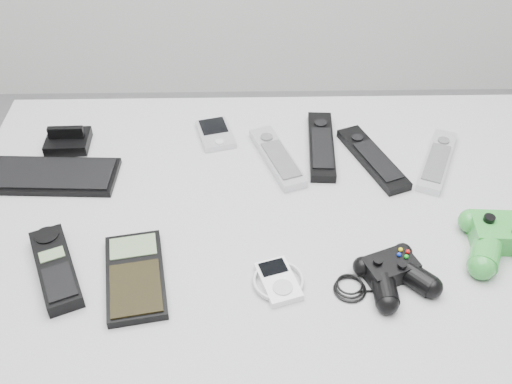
{
  "coord_description": "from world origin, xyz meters",
  "views": [
    {
      "loc": [
        -0.08,
        -0.77,
        1.58
      ],
      "look_at": [
        -0.06,
        0.08,
        0.83
      ],
      "focal_mm": 42.0,
      "sensor_mm": 36.0,
      "label": 1
    }
  ],
  "objects_px": {
    "cordless_handset": "(56,268)",
    "controller_green": "(506,238)",
    "controller_black": "(394,272)",
    "desk": "(274,234)",
    "remote_black_b": "(373,158)",
    "remote_silver_b": "(438,160)",
    "remote_black_a": "(321,145)",
    "pda_keyboard": "(52,175)",
    "calculator": "(135,276)",
    "pda": "(216,133)",
    "mp3_player": "(278,281)",
    "remote_silver_a": "(277,157)"
  },
  "relations": [
    {
      "from": "cordless_handset",
      "to": "controller_green",
      "type": "height_order",
      "value": "controller_green"
    },
    {
      "from": "controller_black",
      "to": "desk",
      "type": "bearing_deg",
      "value": 114.52
    },
    {
      "from": "controller_black",
      "to": "remote_black_b",
      "type": "bearing_deg",
      "value": 64.94
    },
    {
      "from": "remote_silver_b",
      "to": "remote_black_a",
      "type": "bearing_deg",
      "value": -168.87
    },
    {
      "from": "pda_keyboard",
      "to": "calculator",
      "type": "height_order",
      "value": "calculator"
    },
    {
      "from": "pda_keyboard",
      "to": "pda",
      "type": "height_order",
      "value": "pda"
    },
    {
      "from": "remote_silver_b",
      "to": "mp3_player",
      "type": "bearing_deg",
      "value": -113.36
    },
    {
      "from": "remote_black_b",
      "to": "mp3_player",
      "type": "relative_size",
      "value": 2.34
    },
    {
      "from": "pda",
      "to": "controller_black",
      "type": "distance_m",
      "value": 0.52
    },
    {
      "from": "pda",
      "to": "cordless_handset",
      "type": "relative_size",
      "value": 0.58
    },
    {
      "from": "remote_black_b",
      "to": "calculator",
      "type": "distance_m",
      "value": 0.54
    },
    {
      "from": "desk",
      "to": "remote_silver_b",
      "type": "bearing_deg",
      "value": 20.39
    },
    {
      "from": "desk",
      "to": "pda_keyboard",
      "type": "bearing_deg",
      "value": 167.81
    },
    {
      "from": "cordless_handset",
      "to": "mp3_player",
      "type": "relative_size",
      "value": 1.99
    },
    {
      "from": "remote_black_a",
      "to": "mp3_player",
      "type": "xyz_separation_m",
      "value": [
        -0.11,
        -0.37,
        -0.0
      ]
    },
    {
      "from": "desk",
      "to": "cordless_handset",
      "type": "bearing_deg",
      "value": -157.64
    },
    {
      "from": "pda",
      "to": "mp3_player",
      "type": "bearing_deg",
      "value": -88.99
    },
    {
      "from": "pda",
      "to": "controller_green",
      "type": "bearing_deg",
      "value": -48.28
    },
    {
      "from": "controller_green",
      "to": "cordless_handset",
      "type": "bearing_deg",
      "value": -173.03
    },
    {
      "from": "pda",
      "to": "remote_black_b",
      "type": "bearing_deg",
      "value": -30.9
    },
    {
      "from": "pda_keyboard",
      "to": "calculator",
      "type": "bearing_deg",
      "value": -50.13
    },
    {
      "from": "remote_black_a",
      "to": "remote_silver_b",
      "type": "xyz_separation_m",
      "value": [
        0.23,
        -0.06,
        -0.0
      ]
    },
    {
      "from": "remote_black_a",
      "to": "controller_green",
      "type": "xyz_separation_m",
      "value": [
        0.29,
        -0.29,
        0.02
      ]
    },
    {
      "from": "desk",
      "to": "mp3_player",
      "type": "relative_size",
      "value": 13.1
    },
    {
      "from": "remote_black_b",
      "to": "controller_black",
      "type": "height_order",
      "value": "controller_black"
    },
    {
      "from": "cordless_handset",
      "to": "pda",
      "type": "bearing_deg",
      "value": 32.85
    },
    {
      "from": "pda",
      "to": "calculator",
      "type": "distance_m",
      "value": 0.42
    },
    {
      "from": "desk",
      "to": "remote_silver_a",
      "type": "height_order",
      "value": "remote_silver_a"
    },
    {
      "from": "desk",
      "to": "cordless_handset",
      "type": "distance_m",
      "value": 0.42
    },
    {
      "from": "remote_silver_a",
      "to": "remote_silver_b",
      "type": "xyz_separation_m",
      "value": [
        0.33,
        -0.02,
        -0.0
      ]
    },
    {
      "from": "pda",
      "to": "controller_green",
      "type": "distance_m",
      "value": 0.62
    },
    {
      "from": "pda_keyboard",
      "to": "cordless_handset",
      "type": "xyz_separation_m",
      "value": [
        0.07,
        -0.25,
        0.01
      ]
    },
    {
      "from": "pda_keyboard",
      "to": "remote_silver_b",
      "type": "relative_size",
      "value": 1.27
    },
    {
      "from": "remote_silver_a",
      "to": "cordless_handset",
      "type": "distance_m",
      "value": 0.49
    },
    {
      "from": "cordless_handset",
      "to": "controller_black",
      "type": "height_order",
      "value": "controller_black"
    },
    {
      "from": "calculator",
      "to": "cordless_handset",
      "type": "bearing_deg",
      "value": 163.22
    },
    {
      "from": "pda_keyboard",
      "to": "controller_green",
      "type": "bearing_deg",
      "value": -11.24
    },
    {
      "from": "desk",
      "to": "mp3_player",
      "type": "bearing_deg",
      "value": -90.65
    },
    {
      "from": "pda_keyboard",
      "to": "remote_black_b",
      "type": "bearing_deg",
      "value": 6.17
    },
    {
      "from": "remote_black_a",
      "to": "calculator",
      "type": "bearing_deg",
      "value": -131.13
    },
    {
      "from": "cordless_handset",
      "to": "remote_silver_b",
      "type": "bearing_deg",
      "value": -2.04
    },
    {
      "from": "remote_black_b",
      "to": "remote_silver_b",
      "type": "distance_m",
      "value": 0.13
    },
    {
      "from": "pda",
      "to": "cordless_handset",
      "type": "height_order",
      "value": "cordless_handset"
    },
    {
      "from": "remote_silver_a",
      "to": "mp3_player",
      "type": "bearing_deg",
      "value": -111.8
    },
    {
      "from": "pda",
      "to": "desk",
      "type": "bearing_deg",
      "value": -77.38
    },
    {
      "from": "desk",
      "to": "remote_black_a",
      "type": "xyz_separation_m",
      "value": [
        0.11,
        0.18,
        0.08
      ]
    },
    {
      "from": "pda",
      "to": "remote_silver_a",
      "type": "bearing_deg",
      "value": -48.68
    },
    {
      "from": "pda",
      "to": "remote_black_a",
      "type": "bearing_deg",
      "value": -27.04
    },
    {
      "from": "cordless_handset",
      "to": "controller_black",
      "type": "bearing_deg",
      "value": -26.15
    },
    {
      "from": "calculator",
      "to": "mp3_player",
      "type": "xyz_separation_m",
      "value": [
        0.24,
        -0.01,
        -0.0
      ]
    }
  ]
}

